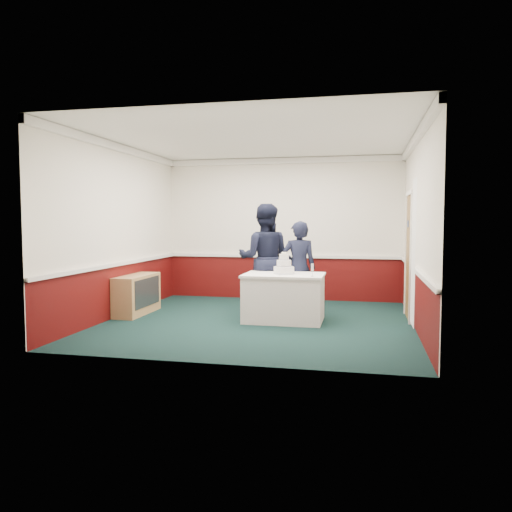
% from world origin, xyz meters
% --- Properties ---
extents(ground, '(5.00, 5.00, 0.00)m').
position_xyz_m(ground, '(0.00, 0.00, 0.00)').
color(ground, black).
rests_on(ground, ground).
extents(room_shell, '(5.00, 5.00, 3.00)m').
position_xyz_m(room_shell, '(0.08, 0.61, 1.97)').
color(room_shell, white).
rests_on(room_shell, ground).
extents(sideboard, '(0.41, 1.20, 0.70)m').
position_xyz_m(sideboard, '(-2.28, 0.24, 0.35)').
color(sideboard, tan).
rests_on(sideboard, ground).
extents(cake_table, '(1.32, 0.92, 0.79)m').
position_xyz_m(cake_table, '(0.40, 0.16, 0.40)').
color(cake_table, white).
rests_on(cake_table, ground).
extents(wedding_cake, '(0.35, 0.35, 0.36)m').
position_xyz_m(wedding_cake, '(0.40, 0.16, 0.90)').
color(wedding_cake, white).
rests_on(wedding_cake, cake_table).
extents(cake_knife, '(0.02, 0.22, 0.00)m').
position_xyz_m(cake_knife, '(0.37, -0.04, 0.79)').
color(cake_knife, silver).
rests_on(cake_knife, cake_table).
extents(champagne_flute, '(0.05, 0.05, 0.21)m').
position_xyz_m(champagne_flute, '(0.90, -0.12, 0.93)').
color(champagne_flute, silver).
rests_on(champagne_flute, cake_table).
extents(person_man, '(1.03, 0.83, 1.98)m').
position_xyz_m(person_man, '(-0.07, 0.85, 0.99)').
color(person_man, black).
rests_on(person_man, ground).
extents(person_woman, '(0.68, 0.51, 1.67)m').
position_xyz_m(person_woman, '(0.58, 0.74, 0.83)').
color(person_woman, black).
rests_on(person_woman, ground).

